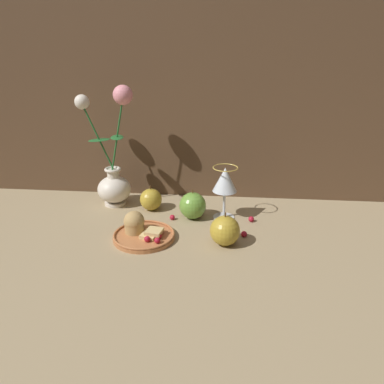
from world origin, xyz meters
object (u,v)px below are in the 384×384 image
object	(u,v)px
apple_near_glass	(193,206)
vase	(113,171)
apple_beside_vase	(225,231)
apple_at_table_edge	(151,199)
plate_with_pastries	(141,231)
wine_glass	(225,182)

from	to	relation	value
apple_near_glass	vase	bearing A→B (deg)	163.13
apple_beside_vase	apple_at_table_edge	size ratio (longest dim) A/B	1.12
plate_with_pastries	wine_glass	world-z (taller)	wine_glass
vase	apple_near_glass	distance (m)	0.29
vase	wine_glass	world-z (taller)	vase
plate_with_pastries	apple_near_glass	bearing A→B (deg)	46.35
plate_with_pastries	apple_near_glass	world-z (taller)	apple_near_glass
apple_near_glass	wine_glass	bearing A→B (deg)	6.73
apple_beside_vase	wine_glass	bearing A→B (deg)	91.47
wine_glass	plate_with_pastries	bearing A→B (deg)	-146.73
plate_with_pastries	apple_at_table_edge	distance (m)	0.19
apple_beside_vase	apple_near_glass	xyz separation A→B (m)	(-0.10, 0.15, 0.00)
vase	plate_with_pastries	distance (m)	0.27
vase	wine_glass	size ratio (longest dim) A/B	2.37
wine_glass	apple_near_glass	distance (m)	0.12
apple_near_glass	apple_beside_vase	bearing A→B (deg)	-56.93
wine_glass	apple_near_glass	size ratio (longest dim) A/B	1.74
wine_glass	vase	bearing A→B (deg)	169.14
plate_with_pastries	apple_near_glass	xyz separation A→B (m)	(0.13, 0.14, 0.02)
apple_beside_vase	apple_near_glass	bearing A→B (deg)	123.07
vase	apple_near_glass	size ratio (longest dim) A/B	4.12
vase	apple_beside_vase	world-z (taller)	vase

